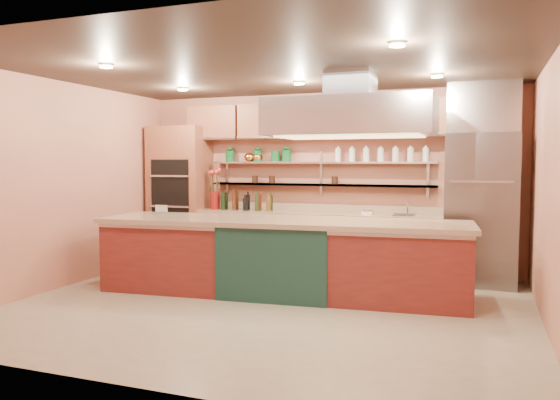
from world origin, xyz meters
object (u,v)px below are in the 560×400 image
at_px(refrigerator, 481,210).
at_px(green_canister, 276,156).
at_px(flower_vase, 215,201).
at_px(copper_kettle, 250,157).
at_px(island, 281,257).
at_px(kitchen_scale, 368,211).

xyz_separation_m(refrigerator, green_canister, (-3.14, 0.23, 0.75)).
xyz_separation_m(flower_vase, copper_kettle, (0.54, 0.22, 0.72)).
bearing_deg(copper_kettle, refrigerator, -3.66).
distance_m(island, kitchen_scale, 1.79).
distance_m(island, flower_vase, 2.36).
xyz_separation_m(flower_vase, kitchen_scale, (2.54, 0.00, -0.10)).
xyz_separation_m(refrigerator, kitchen_scale, (-1.59, 0.01, -0.08)).
bearing_deg(flower_vase, copper_kettle, 22.34).
height_order(refrigerator, copper_kettle, refrigerator).
relative_size(island, copper_kettle, 25.55).
bearing_deg(green_canister, copper_kettle, 180.00).
relative_size(refrigerator, kitchen_scale, 13.53).
xyz_separation_m(flower_vase, green_canister, (0.99, 0.22, 0.73)).
height_order(copper_kettle, green_canister, green_canister).
distance_m(kitchen_scale, green_canister, 1.77).
relative_size(refrigerator, island, 0.45).
distance_m(refrigerator, copper_kettle, 3.67).
height_order(island, flower_vase, flower_vase).
xyz_separation_m(refrigerator, flower_vase, (-4.13, 0.01, 0.02)).
height_order(flower_vase, green_canister, green_canister).
height_order(island, green_canister, green_canister).
relative_size(flower_vase, kitchen_scale, 1.83).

